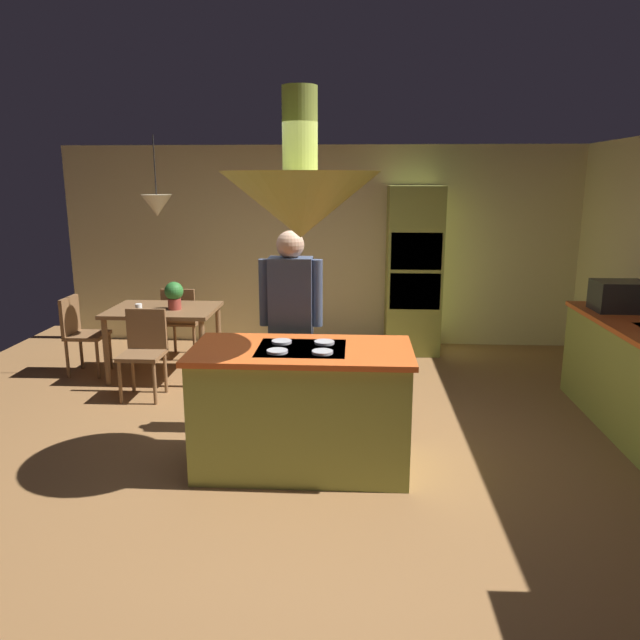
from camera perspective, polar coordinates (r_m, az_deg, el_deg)
name	(u,v)px	position (r m, az deg, el deg)	size (l,w,h in m)	color
ground	(304,454)	(4.92, -1.47, -12.49)	(8.16, 8.16, 0.00)	olive
wall_back	(326,246)	(7.92, 0.59, 6.95)	(6.80, 0.10, 2.55)	beige
kitchen_island	(302,407)	(4.55, -1.72, -8.24)	(1.62, 0.82, 0.95)	#939E42
oven_tower	(413,271)	(7.57, 8.79, 4.62)	(0.66, 0.62, 2.05)	#939E42
dining_table	(164,317)	(6.81, -14.52, 0.28)	(1.14, 0.86, 0.76)	brown
person_at_island	(291,318)	(5.06, -2.75, 0.16)	(0.53, 0.23, 1.72)	tan
range_hood	(300,201)	(4.24, -1.86, 11.17)	(1.10, 1.10, 1.00)	#939E42
pendant_light_over_table	(157,205)	(6.66, -15.12, 10.40)	(0.32, 0.32, 0.82)	beige
chair_facing_island	(144,347)	(6.25, -16.25, -2.46)	(0.40, 0.40, 0.87)	brown
chair_by_back_wall	(181,318)	(7.45, -12.94, 0.21)	(0.40, 0.40, 0.87)	brown
chair_at_corner	(80,330)	(7.19, -21.68, -0.86)	(0.40, 0.40, 0.87)	brown
potted_plant_on_table	(174,294)	(6.67, -13.59, 2.40)	(0.20, 0.20, 0.30)	#99382D
cup_on_table	(139,308)	(6.64, -16.72, 1.09)	(0.07, 0.07, 0.09)	white
microwave_on_counter	(620,296)	(6.27, 26.41, 2.03)	(0.46, 0.36, 0.28)	#232326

